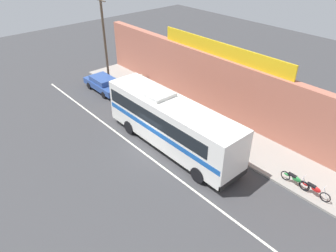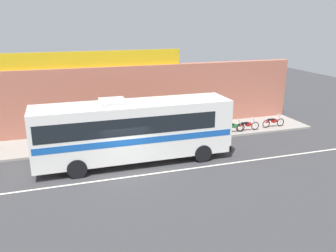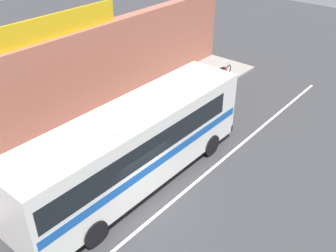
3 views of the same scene
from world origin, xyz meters
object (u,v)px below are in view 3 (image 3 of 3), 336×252
motorcycle_black (194,90)px  motorcycle_orange (205,83)px  intercity_bus (133,144)px  motorcycle_green (223,71)px

motorcycle_black → motorcycle_orange: 1.18m
intercity_bus → motorcycle_orange: intercity_bus is taller
intercity_bus → motorcycle_orange: 9.69m
motorcycle_green → motorcycle_black: size_ratio=1.01×
motorcycle_green → motorcycle_black: same height
motorcycle_black → intercity_bus: bearing=-160.5°
intercity_bus → motorcycle_black: 8.57m
motorcycle_black → motorcycle_orange: same height
motorcycle_green → motorcycle_black: 3.55m
motorcycle_green → motorcycle_black: bearing=-175.7°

